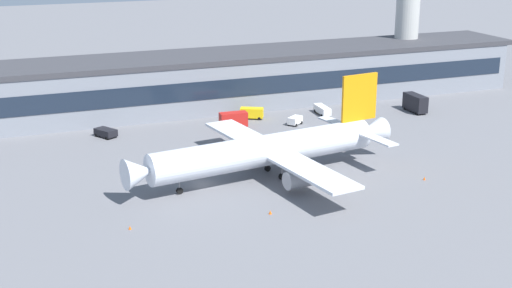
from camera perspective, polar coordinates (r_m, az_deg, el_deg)
name	(u,v)px	position (r m, az deg, el deg)	size (l,w,h in m)	color
ground_plane	(203,184)	(120.60, -4.36, -3.29)	(600.00, 600.00, 0.00)	slate
terminal_building	(138,86)	(165.98, -9.57, 4.66)	(199.68, 19.75, 12.99)	gray
airliner	(269,150)	(122.29, 1.04, -0.48)	(51.79, 44.21, 16.42)	silver
control_tower	(408,1)	(195.75, 12.31, 11.28)	(12.03, 12.03, 37.08)	#B7B7B2
stair_truck	(234,119)	(152.66, -1.81, 2.02)	(6.09, 2.66, 3.55)	red
pushback_tractor	(105,132)	(149.82, -12.17, 0.95)	(4.64, 5.46, 1.75)	black
crew_van	(252,113)	(160.15, -0.31, 2.58)	(5.62, 4.38, 2.55)	yellow
belt_loader	(322,109)	(164.86, 5.41, 2.82)	(2.45, 6.52, 1.95)	white
catering_truck	(415,102)	(170.36, 12.82, 3.34)	(2.74, 7.24, 4.15)	black
baggage_tug	(295,120)	(155.54, 3.19, 1.95)	(4.08, 3.75, 1.85)	white
traffic_cone_0	(270,212)	(108.20, 1.17, -5.57)	(0.50, 0.50, 0.62)	#F2590C
traffic_cone_1	(424,178)	(125.66, 13.56, -2.74)	(0.46, 0.46, 0.57)	#F2590C
traffic_cone_2	(130,228)	(104.64, -10.23, -6.72)	(0.45, 0.45, 0.56)	#F2590C
traffic_cone_3	(314,182)	(120.74, 4.71, -3.12)	(0.51, 0.51, 0.63)	#F2590C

